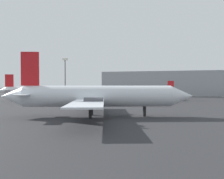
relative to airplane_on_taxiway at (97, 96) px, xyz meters
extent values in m
cylinder|color=silver|center=(0.27, 0.08, 0.01)|extent=(25.94, 10.91, 3.76)
cone|color=silver|center=(14.70, 4.31, 0.01)|extent=(5.02, 4.77, 3.76)
cone|color=silver|center=(-14.16, -4.15, 0.01)|extent=(5.02, 4.77, 3.76)
cube|color=silver|center=(-0.98, -0.29, -0.55)|extent=(12.84, 29.78, 0.23)
cube|color=silver|center=(-11.70, -3.43, 0.39)|extent=(4.57, 8.55, 0.16)
cube|color=red|center=(-11.23, -3.30, 4.86)|extent=(3.09, 1.16, 5.94)
cylinder|color=#4C4C54|center=(-1.81, 5.34, -0.74)|extent=(3.31, 2.52, 1.76)
cylinder|color=#4C4C54|center=(1.36, -5.47, -0.74)|extent=(3.31, 2.52, 1.76)
cube|color=black|center=(8.23, 2.42, -2.76)|extent=(0.61, 0.61, 1.80)
cube|color=black|center=(-1.53, 1.59, -2.76)|extent=(0.61, 0.61, 1.80)
cube|color=black|center=(-0.42, -2.16, -2.76)|extent=(0.61, 0.61, 1.80)
cylinder|color=white|center=(-33.31, 31.70, -0.06)|extent=(20.36, 9.57, 2.78)
cone|color=white|center=(-22.16, 35.69, -0.06)|extent=(3.81, 3.65, 2.78)
cone|color=white|center=(-44.46, 27.71, -0.06)|extent=(3.81, 3.65, 2.78)
cube|color=white|center=(-34.28, 31.35, -0.48)|extent=(12.34, 24.24, 0.21)
cube|color=white|center=(-42.60, 28.37, 0.22)|extent=(4.54, 7.78, 0.14)
cube|color=red|center=(-42.18, 28.52, 3.50)|extent=(2.78, 1.21, 4.34)
cylinder|color=#4C4C54|center=(-35.24, 35.88, -0.61)|extent=(3.06, 2.41, 1.61)
cylinder|color=#4C4C54|center=(-32.15, 27.24, -0.61)|extent=(3.06, 2.41, 1.61)
cube|color=black|center=(-27.09, 33.92, -2.56)|extent=(0.57, 0.57, 2.22)
cube|color=black|center=(-34.88, 33.03, -2.56)|extent=(0.57, 0.57, 2.22)
cube|color=black|center=(-33.68, 29.67, -2.56)|extent=(0.57, 0.57, 2.22)
cylinder|color=silver|center=(3.80, 45.27, -1.30)|extent=(20.36, 4.18, 2.17)
cone|color=silver|center=(-7.46, 44.13, -1.30)|extent=(2.59, 2.39, 2.17)
cone|color=silver|center=(15.06, 46.40, -1.30)|extent=(2.59, 2.39, 2.17)
cube|color=silver|center=(4.81, 45.37, -1.62)|extent=(5.16, 21.39, 0.17)
cube|color=silver|center=(13.52, 46.24, -1.08)|extent=(2.30, 6.13, 0.11)
cube|color=red|center=(13.16, 46.21, 1.61)|extent=(2.29, 0.44, 3.65)
cylinder|color=#4C4C54|center=(4.61, 41.30, -1.73)|extent=(2.26, 1.49, 1.28)
cylinder|color=#4C4C54|center=(3.80, 49.31, -1.73)|extent=(2.26, 1.49, 1.28)
cube|color=black|center=(-2.65, 44.62, -3.02)|extent=(0.39, 0.39, 1.28)
cube|color=black|center=(4.95, 43.95, -3.02)|extent=(0.39, 0.39, 1.28)
cube|color=black|center=(4.67, 46.79, -3.02)|extent=(0.39, 0.39, 1.28)
cylinder|color=slate|center=(-32.17, 51.60, 4.62)|extent=(0.50, 0.50, 16.56)
cube|color=#F2EACC|center=(-32.17, 51.60, 13.30)|extent=(2.40, 0.50, 0.80)
cube|color=#999EA3|center=(9.70, 84.17, 2.56)|extent=(63.06, 22.38, 12.45)
camera|label=1|loc=(12.38, -36.68, 2.09)|focal=34.86mm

